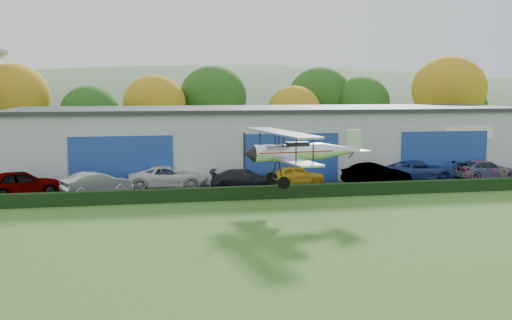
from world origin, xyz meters
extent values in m
plane|color=#3C6821|center=(0.00, 0.00, 0.00)|extent=(300.00, 300.00, 0.00)
cube|color=black|center=(3.00, 21.00, 0.03)|extent=(48.00, 9.00, 0.05)
cube|color=black|center=(3.00, 16.20, 0.40)|extent=(46.00, 0.60, 0.80)
cube|color=#B2B7BC|center=(5.00, 28.00, 2.50)|extent=(40.00, 12.00, 5.00)
cube|color=#2D3033|center=(5.00, 28.00, 5.15)|extent=(40.60, 12.60, 0.30)
cube|color=#1F4098|center=(-7.00, 21.95, 1.80)|extent=(7.00, 0.12, 3.60)
cube|color=#1F4098|center=(5.00, 21.95, 1.80)|extent=(7.00, 0.12, 3.60)
cube|color=#1F4098|center=(17.00, 21.95, 1.80)|extent=(7.00, 0.12, 3.60)
cylinder|color=#3D2614|center=(-17.00, 40.00, 1.57)|extent=(0.36, 0.36, 3.15)
ellipsoid|color=#9D7013|center=(-17.00, 40.00, 6.03)|extent=(6.84, 6.84, 6.16)
cylinder|color=#3D2614|center=(-10.00, 38.00, 1.22)|extent=(0.36, 0.36, 2.45)
ellipsoid|color=#1E4C14|center=(-10.00, 38.00, 4.69)|extent=(5.32, 5.32, 4.79)
cylinder|color=#3D2614|center=(-4.00, 40.00, 1.40)|extent=(0.36, 0.36, 2.80)
ellipsoid|color=#9D7013|center=(-4.00, 40.00, 5.36)|extent=(6.08, 6.08, 5.47)
cylinder|color=#3D2614|center=(2.00, 42.00, 1.57)|extent=(0.36, 0.36, 3.15)
ellipsoid|color=#1E4C14|center=(2.00, 42.00, 6.03)|extent=(6.84, 6.84, 6.16)
cylinder|color=#3D2614|center=(10.00, 40.00, 1.22)|extent=(0.36, 0.36, 2.45)
ellipsoid|color=#9D7013|center=(10.00, 40.00, 4.69)|extent=(5.32, 5.32, 4.79)
cylinder|color=#3D2614|center=(18.00, 42.00, 1.40)|extent=(0.36, 0.36, 2.80)
ellipsoid|color=#1E4C14|center=(18.00, 42.00, 5.36)|extent=(6.08, 6.08, 5.47)
cylinder|color=#3D2614|center=(26.00, 38.00, 1.75)|extent=(0.36, 0.36, 3.50)
ellipsoid|color=#9D7013|center=(26.00, 38.00, 6.70)|extent=(7.60, 7.60, 6.84)
cylinder|color=#3D2614|center=(30.00, 42.00, 1.22)|extent=(0.36, 0.36, 2.45)
ellipsoid|color=#1E4C14|center=(30.00, 42.00, 4.69)|extent=(5.32, 5.32, 4.79)
cylinder|color=#3D2614|center=(14.00, 44.00, 1.57)|extent=(0.36, 0.36, 3.15)
ellipsoid|color=#1E4C14|center=(14.00, 44.00, 6.03)|extent=(6.84, 6.84, 6.16)
ellipsoid|color=#4C6642|center=(20.00, 140.00, -15.40)|extent=(320.00, 196.00, 56.00)
ellipsoid|color=#4C6642|center=(90.00, 140.00, -9.90)|extent=(240.00, 126.00, 36.00)
imported|color=gray|center=(-13.22, 20.13, 0.86)|extent=(5.13, 3.43, 1.62)
imported|color=silver|center=(-8.52, 19.58, 0.78)|extent=(4.69, 3.24, 1.47)
imported|color=silver|center=(-3.87, 21.34, 0.79)|extent=(5.50, 2.81, 1.49)
imported|color=black|center=(1.15, 19.58, 0.73)|extent=(4.97, 2.90, 1.35)
imported|color=gold|center=(5.09, 20.95, 0.73)|extent=(4.06, 1.83, 1.35)
imported|color=gray|center=(10.51, 19.51, 0.82)|extent=(4.72, 1.70, 1.55)
imported|color=navy|center=(14.63, 21.15, 0.77)|extent=(5.43, 3.03, 1.43)
imported|color=gray|center=(19.76, 20.74, 0.74)|extent=(4.76, 1.98, 1.38)
cylinder|color=silver|center=(2.15, 11.87, 3.33)|extent=(4.08, 1.46, 0.95)
cone|color=silver|center=(5.27, 12.28, 3.33)|extent=(2.42, 1.24, 0.95)
cone|color=black|center=(-0.09, 11.57, 3.33)|extent=(0.65, 1.01, 0.95)
cube|color=#A11A0A|center=(2.46, 11.91, 3.38)|extent=(4.50, 1.54, 0.06)
cube|color=black|center=(2.67, 11.94, 3.77)|extent=(1.33, 0.79, 0.26)
cube|color=silver|center=(1.94, 11.84, 3.01)|extent=(2.30, 7.67, 0.11)
cube|color=silver|center=(1.73, 11.81, 4.43)|extent=(2.46, 8.10, 0.11)
cylinder|color=black|center=(1.83, 9.07, 3.73)|extent=(0.07, 0.07, 1.37)
cylinder|color=black|center=(2.77, 9.19, 3.73)|extent=(0.07, 0.07, 1.37)
cylinder|color=black|center=(1.11, 14.49, 3.73)|extent=(0.07, 0.07, 1.37)
cylinder|color=black|center=(2.05, 14.61, 3.73)|extent=(0.07, 0.07, 1.37)
cylinder|color=black|center=(1.78, 11.45, 4.06)|extent=(0.09, 0.23, 0.78)
cylinder|color=black|center=(1.68, 12.18, 4.06)|extent=(0.09, 0.23, 0.78)
cylinder|color=black|center=(1.58, 11.34, 2.43)|extent=(0.17, 0.73, 1.29)
cylinder|color=black|center=(1.46, 12.23, 2.43)|extent=(0.17, 0.73, 1.29)
cylinder|color=black|center=(1.52, 11.78, 1.80)|extent=(0.34, 1.99, 0.07)
cylinder|color=black|center=(1.65, 10.85, 1.80)|extent=(0.69, 0.23, 0.67)
cylinder|color=black|center=(1.40, 12.72, 1.80)|extent=(0.69, 0.23, 0.67)
cylinder|color=black|center=(6.00, 12.38, 3.06)|extent=(0.39, 0.11, 0.44)
cube|color=silver|center=(6.00, 12.38, 3.38)|extent=(1.30, 2.83, 0.06)
cube|color=silver|center=(6.11, 12.39, 3.91)|extent=(0.95, 0.19, 1.16)
cube|color=black|center=(-0.37, 11.53, 3.33)|extent=(0.08, 0.13, 2.31)
camera|label=1|loc=(-6.31, -20.81, 6.88)|focal=43.29mm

